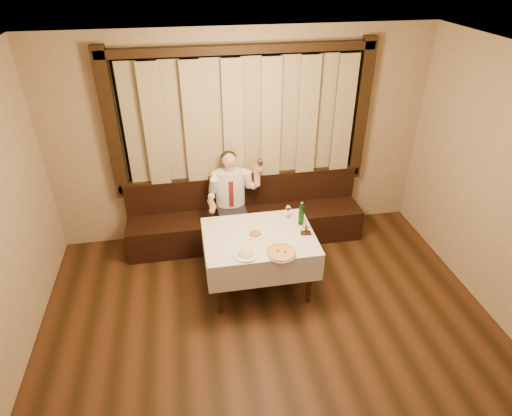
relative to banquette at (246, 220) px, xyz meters
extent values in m
cube|color=black|center=(0.00, -2.72, -0.32)|extent=(5.00, 6.00, 0.01)
cube|color=silver|center=(0.00, -2.72, 2.49)|extent=(5.00, 6.00, 0.01)
cube|color=tan|center=(0.00, 0.28, 1.09)|extent=(5.00, 0.01, 2.80)
cube|color=black|center=(0.00, 0.26, 1.39)|extent=(3.00, 0.02, 1.60)
cube|color=orange|center=(-0.70, 0.25, 1.09)|extent=(0.50, 0.01, 0.40)
cube|color=black|center=(0.00, 0.22, 0.54)|extent=(3.30, 0.12, 0.10)
cube|color=black|center=(0.00, 0.22, 2.24)|extent=(3.30, 0.12, 0.10)
cube|color=black|center=(-1.60, 0.22, 1.39)|extent=(0.16, 0.12, 1.90)
cube|color=black|center=(1.60, 0.22, 1.39)|extent=(0.16, 0.12, 1.90)
cube|color=#8E7F5B|center=(0.00, 0.16, 1.39)|extent=(2.90, 0.08, 1.55)
cube|color=black|center=(0.00, -0.04, -0.09)|extent=(3.20, 0.60, 0.45)
cube|color=black|center=(0.00, 0.20, 0.36)|extent=(3.20, 0.12, 0.45)
cube|color=black|center=(0.00, 0.20, 0.61)|extent=(3.20, 0.14, 0.04)
cylinder|color=black|center=(-0.52, -1.39, 0.04)|extent=(0.06, 0.06, 0.71)
cylinder|color=black|center=(0.52, -1.39, 0.04)|extent=(0.06, 0.06, 0.71)
cylinder|color=black|center=(-0.52, -0.65, 0.04)|extent=(0.06, 0.06, 0.71)
cylinder|color=black|center=(0.52, -0.65, 0.04)|extent=(0.06, 0.06, 0.71)
cube|color=black|center=(0.00, -1.02, 0.42)|extent=(1.20, 0.90, 0.04)
cube|color=white|center=(0.00, -1.02, 0.44)|extent=(1.26, 0.96, 0.01)
cube|color=white|center=(0.00, -1.50, 0.27)|extent=(1.26, 0.01, 0.35)
cube|color=white|center=(0.00, -0.54, 0.27)|extent=(1.26, 0.01, 0.35)
cube|color=white|center=(-0.63, -1.02, 0.27)|extent=(0.01, 0.96, 0.35)
cube|color=white|center=(0.63, -1.02, 0.27)|extent=(0.01, 0.96, 0.35)
cylinder|color=white|center=(0.17, -1.40, 0.45)|extent=(0.34, 0.34, 0.01)
cylinder|color=#D1611F|center=(0.17, -1.40, 0.46)|extent=(0.31, 0.31, 0.01)
torus|color=tan|center=(0.17, -1.40, 0.47)|extent=(0.33, 0.33, 0.02)
sphere|color=black|center=(0.14, -1.38, 0.47)|extent=(0.02, 0.02, 0.02)
sphere|color=black|center=(0.21, -1.41, 0.47)|extent=(0.02, 0.02, 0.02)
cylinder|color=white|center=(-0.04, -1.01, 0.45)|extent=(0.23, 0.23, 0.01)
ellipsoid|color=#BE431E|center=(-0.04, -1.01, 0.49)|extent=(0.14, 0.14, 0.06)
cylinder|color=white|center=(-0.21, -1.36, 0.45)|extent=(0.29, 0.29, 0.02)
ellipsoid|color=beige|center=(-0.21, -1.36, 0.50)|extent=(0.18, 0.18, 0.08)
cylinder|color=#104A13|center=(0.53, -0.88, 0.57)|extent=(0.06, 0.06, 0.24)
cylinder|color=#104A13|center=(0.53, -0.88, 0.70)|extent=(0.03, 0.03, 0.06)
cylinder|color=silver|center=(0.53, -0.88, 0.74)|extent=(0.03, 0.03, 0.01)
cylinder|color=white|center=(0.41, -0.72, 0.45)|extent=(0.06, 0.06, 0.01)
cylinder|color=white|center=(0.41, -0.72, 0.50)|extent=(0.01, 0.01, 0.09)
ellipsoid|color=white|center=(0.41, -0.72, 0.58)|extent=(0.06, 0.06, 0.08)
cube|color=black|center=(0.53, -1.10, 0.46)|extent=(0.12, 0.07, 0.04)
cube|color=black|center=(0.53, -1.10, 0.53)|extent=(0.02, 0.06, 0.08)
cylinder|color=white|center=(0.50, -1.09, 0.51)|extent=(0.03, 0.03, 0.07)
cylinder|color=silver|center=(0.50, -1.09, 0.54)|extent=(0.03, 0.03, 0.01)
cylinder|color=white|center=(0.56, -1.10, 0.51)|extent=(0.03, 0.03, 0.07)
cylinder|color=silver|center=(0.56, -1.10, 0.54)|extent=(0.03, 0.03, 0.01)
cube|color=black|center=(-0.21, -0.15, 0.21)|extent=(0.37, 0.42, 0.15)
cube|color=black|center=(-0.31, -0.36, -0.09)|extent=(0.10, 0.11, 0.45)
cube|color=black|center=(-0.10, -0.36, -0.09)|extent=(0.10, 0.11, 0.45)
ellipsoid|color=white|center=(-0.21, -0.02, 0.54)|extent=(0.39, 0.24, 0.50)
cube|color=maroon|center=(-0.21, -0.14, 0.51)|extent=(0.06, 0.01, 0.37)
cylinder|color=tan|center=(-0.21, -0.02, 0.82)|extent=(0.09, 0.09, 0.07)
sphere|color=tan|center=(-0.21, -0.02, 0.94)|extent=(0.19, 0.19, 0.19)
ellipsoid|color=black|center=(-0.21, 0.01, 0.97)|extent=(0.20, 0.20, 0.15)
sphere|color=white|center=(-0.39, -0.02, 0.74)|extent=(0.12, 0.12, 0.12)
sphere|color=white|center=(-0.02, -0.02, 0.74)|extent=(0.12, 0.12, 0.12)
sphere|color=tan|center=(-0.48, -0.39, 0.44)|extent=(0.08, 0.08, 0.08)
sphere|color=tan|center=(0.16, -0.17, 0.86)|extent=(0.09, 0.09, 0.09)
cylinder|color=white|center=(0.16, -0.20, 0.90)|extent=(0.01, 0.01, 0.10)
ellipsoid|color=white|center=(0.16, -0.20, 0.98)|extent=(0.08, 0.08, 0.10)
ellipsoid|color=#4C070F|center=(0.16, -0.20, 0.96)|extent=(0.06, 0.06, 0.06)
camera|label=1|loc=(-0.73, -4.95, 3.27)|focal=30.00mm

